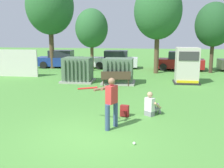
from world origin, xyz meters
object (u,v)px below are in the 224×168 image
object	(u,v)px
transformer_west	(78,70)
park_bench	(116,77)
seated_spectator	(151,106)
parked_car_leftmost	(60,60)
backpack	(125,111)
batter	(110,100)
sports_ball	(134,143)
generator_enclosure	(187,66)
parked_car_right_of_center	(179,61)
transformer_mid_west	(119,71)
parked_car_left_of_center	(115,60)

from	to	relation	value
transformer_west	park_bench	size ratio (longest dim) A/B	1.14
seated_spectator	parked_car_leftmost	distance (m)	15.88
transformer_west	backpack	xyz separation A→B (m)	(3.74, -6.85, -0.57)
batter	sports_ball	distance (m)	1.80
generator_enclosure	parked_car_right_of_center	size ratio (longest dim) A/B	0.53
transformer_mid_west	sports_ball	bearing A→B (deg)	-80.64
batter	parked_car_leftmost	distance (m)	16.63
generator_enclosure	parked_car_right_of_center	bearing A→B (deg)	87.68
batter	transformer_mid_west	bearing A→B (deg)	94.55
transformer_west	parked_car_left_of_center	distance (m)	7.38
generator_enclosure	parked_car_leftmost	bearing A→B (deg)	148.94
transformer_mid_west	sports_ball	xyz separation A→B (m)	(1.52, -9.25, -0.74)
transformer_mid_west	seated_spectator	world-z (taller)	transformer_mid_west
sports_ball	seated_spectator	distance (m)	2.94
seated_spectator	backpack	world-z (taller)	seated_spectator
batter	seated_spectator	bearing A→B (deg)	49.15
parked_car_leftmost	parked_car_left_of_center	distance (m)	5.18
generator_enclosure	sports_ball	bearing A→B (deg)	-105.75
transformer_mid_west	parked_car_leftmost	distance (m)	9.52
sports_ball	parked_car_right_of_center	size ratio (longest dim) A/B	0.02
seated_spectator	backpack	xyz separation A→B (m)	(-1.02, -0.30, -0.16)
park_bench	sports_ball	size ratio (longest dim) A/B	20.43
parked_car_left_of_center	parked_car_right_of_center	bearing A→B (deg)	-4.63
parked_car_leftmost	parked_car_right_of_center	xyz separation A→B (m)	(10.92, -0.19, 0.00)
sports_ball	parked_car_left_of_center	bearing A→B (deg)	99.19
transformer_mid_west	generator_enclosure	size ratio (longest dim) A/B	0.91
generator_enclosure	parked_car_left_of_center	xyz separation A→B (m)	(-5.50, 6.70, -0.38)
batter	parked_car_left_of_center	bearing A→B (deg)	96.70
sports_ball	parked_car_leftmost	world-z (taller)	parked_car_leftmost
transformer_mid_west	sports_ball	distance (m)	9.41
batter	parked_car_leftmost	xyz separation A→B (m)	(-6.97, 15.10, -0.22)
parked_car_left_of_center	sports_ball	bearing A→B (deg)	-80.81
transformer_mid_west	batter	size ratio (longest dim) A/B	1.21
sports_ball	backpack	bearing A→B (deg)	101.40
transformer_west	parked_car_right_of_center	world-z (taller)	same
parked_car_left_of_center	parked_car_right_of_center	world-z (taller)	same
transformer_west	batter	distance (m)	8.83
sports_ball	parked_car_left_of_center	size ratio (longest dim) A/B	0.02
transformer_west	generator_enclosure	bearing A→B (deg)	4.17
transformer_mid_west	park_bench	world-z (taller)	transformer_mid_west
seated_spectator	parked_car_leftmost	size ratio (longest dim) A/B	0.22
transformer_mid_west	batter	xyz separation A→B (m)	(0.64, -7.99, 0.19)
park_bench	transformer_west	bearing A→B (deg)	158.39
sports_ball	parked_car_left_of_center	world-z (taller)	parked_car_left_of_center
sports_ball	transformer_mid_west	bearing A→B (deg)	99.36
backpack	batter	bearing A→B (deg)	-105.68
batter	backpack	bearing A→B (deg)	74.32
backpack	parked_car_leftmost	world-z (taller)	parked_car_leftmost
transformer_west	parked_car_leftmost	world-z (taller)	same
parked_car_leftmost	transformer_mid_west	bearing A→B (deg)	-48.29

